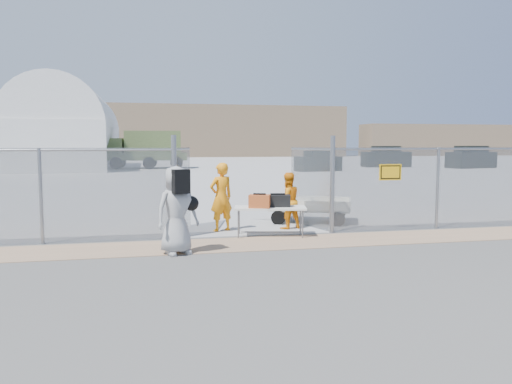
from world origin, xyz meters
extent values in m
plane|color=#444444|center=(0.00, 0.00, 0.00)|extent=(160.00, 160.00, 0.00)
cube|color=#A1A1A0|center=(0.00, 42.00, 0.01)|extent=(160.00, 80.00, 0.01)
cube|color=#A28061|center=(0.00, 1.00, 0.01)|extent=(44.00, 1.60, 0.01)
cube|color=#CA5926|center=(0.03, 1.71, 0.90)|extent=(0.59, 0.49, 0.32)
cube|color=black|center=(0.51, 1.83, 0.89)|extent=(0.66, 0.46, 0.29)
imported|color=orange|center=(-0.75, 2.83, 0.90)|extent=(0.77, 0.65, 1.80)
imported|color=orange|center=(1.05, 2.82, 0.76)|extent=(0.86, 0.74, 1.53)
imported|color=#9D9D9D|center=(-2.04, 0.32, 0.92)|extent=(1.05, 0.87, 1.84)
camera|label=1|loc=(-2.60, -10.02, 2.29)|focal=35.00mm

